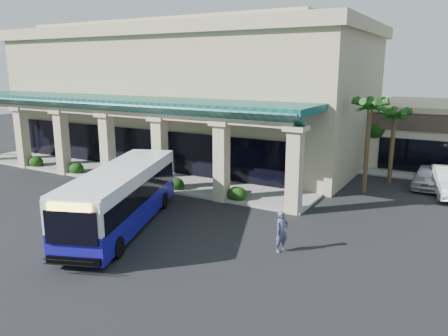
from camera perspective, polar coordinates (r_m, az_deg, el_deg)
The scene contains 9 objects.
ground at distance 22.82m, azimuth -10.24°, elevation -7.01°, with size 110.00×110.00×0.00m, color black.
main_building at distance 39.12m, azimuth -4.52°, elevation 9.97°, with size 30.80×14.80×11.35m, color tan, non-canonical shape.
arcade at distance 32.25m, azimuth -13.66°, elevation 3.94°, with size 30.00×6.20×5.70m, color #0A3E3B, non-canonical shape.
palm_0 at distance 28.20m, azimuth 18.24°, elevation 3.32°, with size 2.40×2.40×6.60m, color #163F10, non-canonical shape.
palm_1 at distance 31.02m, azimuth 21.14°, elevation 3.18°, with size 2.40×2.40×5.80m, color #163F10, non-canonical shape.
broadleaf_tree at distance 36.29m, azimuth 19.21°, elevation 3.86°, with size 2.60×2.60×4.81m, color black, non-canonical shape.
transit_bus at distance 21.98m, azimuth -13.11°, elevation -3.84°, with size 2.48×10.66×2.98m, color #17139A, non-canonical shape.
pedestrian at distance 18.95m, azimuth 7.56°, elevation -8.21°, with size 0.66×0.44×1.82m, color #4B506D.
car_silver at distance 31.58m, azimuth 25.02°, elevation -1.05°, with size 1.70×4.23×1.44m, color #ACACB8.
Camera 1 is at (13.95, -16.31, 7.74)m, focal length 35.00 mm.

